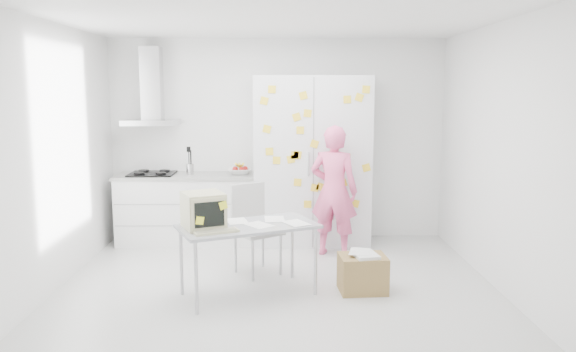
{
  "coord_description": "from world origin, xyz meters",
  "views": [
    {
      "loc": [
        0.03,
        -5.62,
        2.02
      ],
      "look_at": [
        0.12,
        0.67,
        1.05
      ],
      "focal_mm": 35.0,
      "sensor_mm": 36.0,
      "label": 1
    }
  ],
  "objects_px": {
    "desk": "(220,218)",
    "chair": "(254,223)",
    "cardboard_box": "(363,273)",
    "person": "(334,191)"
  },
  "relations": [
    {
      "from": "cardboard_box",
      "to": "chair",
      "type": "bearing_deg",
      "value": 150.55
    },
    {
      "from": "desk",
      "to": "chair",
      "type": "height_order",
      "value": "desk"
    },
    {
      "from": "desk",
      "to": "cardboard_box",
      "type": "distance_m",
      "value": 1.54
    },
    {
      "from": "cardboard_box",
      "to": "person",
      "type": "bearing_deg",
      "value": 97.74
    },
    {
      "from": "person",
      "to": "chair",
      "type": "height_order",
      "value": "person"
    },
    {
      "from": "person",
      "to": "cardboard_box",
      "type": "relative_size",
      "value": 3.28
    },
    {
      "from": "desk",
      "to": "chair",
      "type": "xyz_separation_m",
      "value": [
        0.29,
        0.78,
        -0.24
      ]
    },
    {
      "from": "person",
      "to": "cardboard_box",
      "type": "xyz_separation_m",
      "value": [
        0.17,
        -1.28,
        -0.61
      ]
    },
    {
      "from": "person",
      "to": "chair",
      "type": "relative_size",
      "value": 1.62
    },
    {
      "from": "person",
      "to": "desk",
      "type": "xyz_separation_m",
      "value": [
        -1.23,
        -1.43,
        -0.0
      ]
    }
  ]
}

